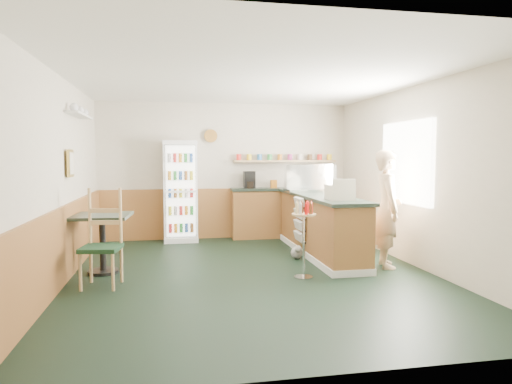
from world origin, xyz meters
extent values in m
plane|color=black|center=(0.00, 0.00, 0.00)|extent=(6.00, 6.00, 0.00)
cube|color=beige|center=(0.00, 3.01, 1.35)|extent=(5.00, 0.02, 2.70)
cube|color=beige|center=(-2.51, 0.00, 1.35)|extent=(0.02, 6.00, 2.70)
cube|color=beige|center=(2.51, 0.00, 1.35)|extent=(0.02, 6.00, 2.70)
cube|color=white|center=(0.00, 0.00, 2.71)|extent=(5.00, 6.00, 0.02)
cube|color=#A36E34|center=(0.00, 2.97, 0.50)|extent=(4.98, 0.05, 1.00)
cube|color=#A36E34|center=(-2.47, 0.00, 0.50)|extent=(0.05, 5.98, 1.00)
cube|color=white|center=(2.46, 0.30, 1.55)|extent=(0.06, 1.45, 1.25)
cube|color=gold|center=(-2.45, 0.50, 1.55)|extent=(0.03, 0.32, 0.38)
cube|color=silver|center=(-2.40, 1.00, 2.25)|extent=(0.18, 1.20, 0.03)
cylinder|color=#9A6626|center=(-0.30, 2.94, 2.05)|extent=(0.26, 0.04, 0.26)
cube|color=#A36E34|center=(1.35, 1.07, 0.47)|extent=(0.60, 2.95, 0.95)
cube|color=silver|center=(1.35, 1.07, 0.05)|extent=(0.64, 2.97, 0.10)
cube|color=#26342B|center=(1.35, 1.08, 0.98)|extent=(0.68, 3.01, 0.05)
cube|color=#A36E34|center=(1.20, 2.80, 0.47)|extent=(2.20, 0.38, 0.95)
cube|color=#26342B|center=(1.20, 2.80, 0.98)|extent=(2.24, 0.42, 0.05)
cube|color=tan|center=(1.20, 2.88, 1.55)|extent=(2.10, 0.22, 0.04)
cube|color=black|center=(0.45, 2.80, 1.18)|extent=(0.22, 0.18, 0.34)
cylinder|color=#B2664C|center=(0.25, 2.88, 1.63)|extent=(0.10, 0.10, 0.12)
cylinder|color=#B2664C|center=(0.46, 2.88, 1.63)|extent=(0.10, 0.10, 0.12)
cylinder|color=#B2664C|center=(0.67, 2.88, 1.63)|extent=(0.10, 0.10, 0.12)
cylinder|color=#B2664C|center=(0.88, 2.88, 1.63)|extent=(0.10, 0.10, 0.12)
cylinder|color=#B2664C|center=(1.09, 2.88, 1.63)|extent=(0.10, 0.10, 0.12)
cylinder|color=#B2664C|center=(1.31, 2.88, 1.63)|extent=(0.10, 0.10, 0.12)
cylinder|color=#B2664C|center=(1.52, 2.88, 1.63)|extent=(0.10, 0.10, 0.12)
cylinder|color=#B2664C|center=(1.73, 2.88, 1.63)|extent=(0.10, 0.10, 0.12)
cylinder|color=#B2664C|center=(1.94, 2.88, 1.63)|extent=(0.10, 0.10, 0.12)
cylinder|color=#B2664C|center=(2.15, 2.88, 1.63)|extent=(0.10, 0.10, 0.12)
cube|color=white|center=(-0.91, 2.78, 0.97)|extent=(0.64, 0.46, 1.95)
cube|color=white|center=(-0.91, 2.55, 0.98)|extent=(0.54, 0.02, 1.72)
cube|color=silver|center=(-0.91, 2.48, 0.98)|extent=(0.58, 0.02, 1.78)
cube|color=silver|center=(1.35, 1.66, 1.04)|extent=(0.86, 0.45, 0.06)
cube|color=silver|center=(1.35, 1.66, 1.28)|extent=(0.84, 0.43, 0.43)
cube|color=beige|center=(1.35, 0.19, 1.12)|extent=(0.40, 0.42, 0.21)
imported|color=tan|center=(2.05, 0.08, 0.87)|extent=(0.54, 0.66, 1.74)
cylinder|color=silver|center=(0.66, -0.29, 0.01)|extent=(0.25, 0.25, 0.02)
cylinder|color=silver|center=(0.66, -0.29, 0.44)|extent=(0.04, 0.04, 0.86)
cylinder|color=tan|center=(0.66, -0.29, 0.86)|extent=(0.33, 0.33, 0.02)
cylinder|color=red|center=(0.76, -0.29, 0.95)|extent=(0.05, 0.05, 0.15)
cylinder|color=red|center=(0.73, -0.22, 0.95)|extent=(0.05, 0.05, 0.15)
cylinder|color=red|center=(0.66, -0.19, 0.95)|extent=(0.05, 0.05, 0.15)
cylinder|color=red|center=(0.59, -0.22, 0.95)|extent=(0.05, 0.05, 0.15)
cylinder|color=red|center=(0.56, -0.29, 0.95)|extent=(0.05, 0.05, 0.15)
cylinder|color=red|center=(0.59, -0.36, 0.95)|extent=(0.05, 0.05, 0.15)
cylinder|color=red|center=(0.66, -0.39, 0.95)|extent=(0.05, 0.05, 0.15)
cylinder|color=red|center=(0.73, -0.36, 0.95)|extent=(0.05, 0.05, 0.15)
cube|color=black|center=(1.01, 1.06, 0.25)|extent=(0.05, 0.47, 0.03)
cube|color=silver|center=(0.99, 1.06, 0.32)|extent=(0.09, 0.42, 0.16)
cube|color=black|center=(1.01, 1.06, 0.44)|extent=(0.05, 0.47, 0.03)
cube|color=silver|center=(0.99, 1.06, 0.51)|extent=(0.09, 0.42, 0.16)
cube|color=black|center=(1.01, 1.06, 0.63)|extent=(0.05, 0.47, 0.03)
cube|color=silver|center=(0.99, 1.06, 0.70)|extent=(0.09, 0.42, 0.16)
cube|color=black|center=(1.01, 1.06, 0.82)|extent=(0.05, 0.47, 0.03)
cube|color=silver|center=(0.99, 1.06, 0.89)|extent=(0.09, 0.42, 0.16)
cylinder|color=black|center=(-2.05, 0.48, 0.02)|extent=(0.43, 0.43, 0.04)
cylinder|color=black|center=(-2.05, 0.48, 0.41)|extent=(0.09, 0.09, 0.76)
cube|color=#26342B|center=(-2.05, 0.48, 0.81)|extent=(0.82, 0.82, 0.04)
cube|color=black|center=(-1.97, -0.23, 0.49)|extent=(0.53, 0.53, 0.05)
cylinder|color=tan|center=(-2.17, -0.43, 0.24)|extent=(0.04, 0.04, 0.48)
cylinder|color=tan|center=(-1.77, -0.43, 0.24)|extent=(0.04, 0.04, 0.48)
cylinder|color=tan|center=(-2.17, -0.04, 0.24)|extent=(0.04, 0.04, 0.48)
cylinder|color=tan|center=(-1.77, -0.04, 0.24)|extent=(0.04, 0.04, 0.48)
cube|color=tan|center=(-1.97, -0.02, 0.87)|extent=(0.42, 0.11, 0.75)
sphere|color=gray|center=(0.88, 0.84, 0.10)|extent=(0.19, 0.19, 0.19)
sphere|color=gray|center=(0.88, 0.75, 0.17)|extent=(0.11, 0.11, 0.11)
camera|label=1|loc=(-1.10, -6.15, 1.65)|focal=32.00mm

